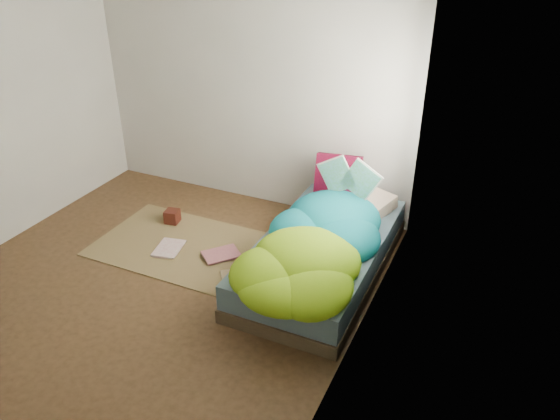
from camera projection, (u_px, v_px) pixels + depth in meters
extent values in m
cube|color=#3E2B18|center=(161.00, 281.00, 4.75)|extent=(3.50, 3.50, 0.00)
cube|color=#B8B4AF|center=(250.00, 83.00, 5.52)|extent=(3.50, 0.04, 2.60)
cube|color=#B8B4AF|center=(366.00, 183.00, 3.48)|extent=(0.04, 3.50, 2.60)
cube|color=white|center=(400.00, 124.00, 4.15)|extent=(0.01, 1.00, 1.20)
cube|color=#3E2F22|center=(321.00, 266.00, 4.84)|extent=(1.00, 2.00, 0.12)
cube|color=#486273|center=(322.00, 250.00, 4.76)|extent=(0.98, 1.96, 0.22)
cube|color=brown|center=(182.00, 245.00, 5.24)|extent=(1.60, 1.10, 0.01)
cube|color=beige|center=(363.00, 200.00, 5.21)|extent=(0.66, 0.54, 0.13)
cube|color=#430417|center=(338.00, 177.00, 5.29)|extent=(0.45, 0.21, 0.44)
cube|color=#37110C|center=(172.00, 216.00, 5.59)|extent=(0.15, 0.15, 0.13)
imported|color=silver|center=(157.00, 247.00, 5.18)|extent=(0.30, 0.36, 0.02)
imported|color=#B1666C|center=(217.00, 248.00, 5.16)|extent=(0.40, 0.41, 0.03)
imported|color=#9E8768|center=(222.00, 282.00, 4.69)|extent=(0.38, 0.40, 0.02)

